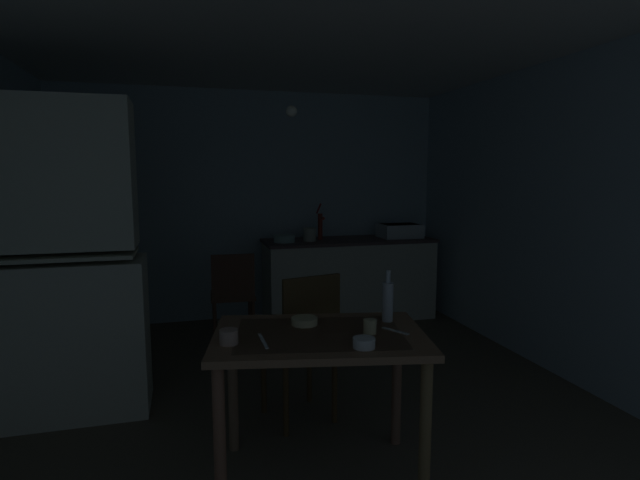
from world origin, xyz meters
The scene contains 21 objects.
ground_plane centered at (0.00, 0.00, 0.00)m, with size 5.23×5.23×0.00m, color brown.
wall_back centered at (0.00, 2.16, 1.22)m, with size 4.15×0.10×2.45m, color silver.
wall_right centered at (2.08, 0.00, 1.22)m, with size 0.10×4.33×2.45m, color silver.
ceiling_slab centered at (0.00, 0.00, 2.50)m, with size 4.15×4.33×0.10m, color silver.
hutch_cabinet centered at (-1.52, 0.17, 0.95)m, with size 0.98×0.47×2.04m.
counter_cabinet centered at (0.95, 1.79, 0.44)m, with size 1.84×0.64×0.87m.
sink_basin centered at (1.54, 1.79, 0.95)m, with size 0.44×0.34×0.15m.
hand_pump centered at (0.64, 1.84, 1.04)m, with size 0.05×0.27×0.39m.
mixing_bowl_counter centered at (0.23, 1.74, 0.91)m, with size 0.22×0.22×0.07m, color #ADD1C1.
stoneware_crock centered at (0.51, 1.76, 0.94)m, with size 0.13×0.13×0.14m, color beige.
dining_table centered at (-0.12, -0.93, 0.66)m, with size 1.18×0.90×0.77m.
chair_far_side centered at (-0.07, -0.35, 0.51)m, with size 0.48×0.48×0.97m.
chair_by_counter centered at (-0.35, 1.24, 0.47)m, with size 0.42×0.42×0.87m.
serving_bowl_wide centered at (-0.16, -0.77, 0.79)m, with size 0.14×0.14×0.04m, color beige.
soup_bowl_small centered at (0.02, -1.19, 0.80)m, with size 0.10×0.10×0.05m, color white.
mug_tall centered at (0.12, -1.00, 0.81)m, with size 0.07×0.07×0.07m, color beige.
mug_dark centered at (-0.58, -0.97, 0.81)m, with size 0.09×0.09×0.07m, color tan.
glass_bottle centered at (0.29, -0.83, 0.89)m, with size 0.06×0.06×0.28m.
table_knife centered at (-0.42, -0.98, 0.78)m, with size 0.22×0.02×0.01m, color silver.
teaspoon_near_bowl centered at (0.26, -1.01, 0.78)m, with size 0.16×0.02×0.01m, color beige.
pendant_bulb centered at (-0.02, 0.21, 2.00)m, with size 0.08×0.08×0.08m, color #F9EFCC.
Camera 1 is at (-0.76, -3.27, 1.57)m, focal length 27.93 mm.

